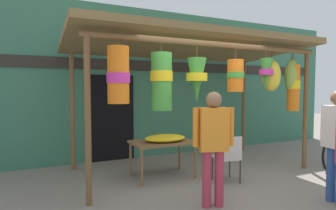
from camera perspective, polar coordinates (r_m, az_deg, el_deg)
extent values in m
plane|color=gray|center=(5.01, 8.33, -16.27)|extent=(30.00, 30.00, 0.00)
cube|color=#387056|center=(7.06, -3.37, 4.35)|extent=(11.76, 0.25, 3.61)
cube|color=#2D2823|center=(6.95, -2.93, 7.95)|extent=(10.59, 0.04, 0.24)
cube|color=black|center=(6.64, -11.62, -2.62)|extent=(1.10, 0.03, 2.00)
cylinder|color=brown|center=(4.12, -16.08, -3.15)|extent=(0.09, 0.09, 2.44)
cylinder|color=brown|center=(6.50, 26.29, -1.05)|extent=(0.09, 0.09, 2.44)
cylinder|color=brown|center=(6.03, -18.96, -1.20)|extent=(0.09, 0.09, 2.44)
cylinder|color=brown|center=(7.86, 15.20, -0.14)|extent=(0.09, 0.09, 2.44)
cylinder|color=brown|center=(5.01, 10.23, 12.05)|extent=(4.64, 0.10, 0.10)
cylinder|color=brown|center=(6.69, 0.43, 11.16)|extent=(4.64, 0.10, 0.10)
cube|color=olive|center=(5.84, 4.62, 12.02)|extent=(4.94, 2.44, 0.30)
cylinder|color=brown|center=(4.21, -10.19, 12.38)|extent=(0.01, 0.01, 0.10)
cylinder|color=orange|center=(4.16, -10.13, 6.04)|extent=(0.32, 0.32, 0.83)
cylinder|color=#D13399|center=(4.16, -10.12, 5.46)|extent=(0.34, 0.34, 0.15)
cylinder|color=brown|center=(4.53, -1.35, 11.52)|extent=(0.01, 0.01, 0.14)
cylinder|color=green|center=(4.49, -1.35, 4.79)|extent=(0.34, 0.34, 0.92)
cylinder|color=yellow|center=(4.49, -1.35, 5.92)|extent=(0.36, 0.36, 0.17)
cylinder|color=brown|center=(4.74, 5.92, 10.75)|extent=(0.01, 0.01, 0.20)
cone|color=green|center=(4.70, 5.89, 5.07)|extent=(0.33, 0.33, 0.74)
cylinder|color=yellow|center=(4.70, 5.89, 5.70)|extent=(0.35, 0.35, 0.13)
cylinder|color=brown|center=(5.24, 13.66, 10.03)|extent=(0.01, 0.01, 0.19)
cylinder|color=orange|center=(5.20, 13.60, 5.83)|extent=(0.29, 0.29, 0.58)
cylinder|color=green|center=(5.20, 13.61, 5.94)|extent=(0.31, 0.31, 0.10)
cylinder|color=brown|center=(5.72, 19.50, 9.64)|extent=(0.01, 0.01, 0.13)
cone|color=green|center=(5.69, 19.43, 5.94)|extent=(0.25, 0.25, 0.61)
cylinder|color=#D13399|center=(5.69, 19.44, 6.37)|extent=(0.27, 0.27, 0.11)
cylinder|color=brown|center=(6.32, 24.37, 8.49)|extent=(0.01, 0.01, 0.23)
cylinder|color=orange|center=(6.29, 24.24, 3.20)|extent=(0.24, 0.24, 0.94)
cylinder|color=yellow|center=(6.29, 24.25, 3.79)|extent=(0.26, 0.26, 0.17)
cylinder|color=#4C3D23|center=(6.30, 24.04, 9.06)|extent=(0.02, 0.02, 0.11)
ellipsoid|color=#89A842|center=(6.27, 23.95, 5.48)|extent=(0.30, 0.26, 0.68)
cylinder|color=#4C3D23|center=(5.92, 20.43, 9.37)|extent=(0.02, 0.02, 0.14)
ellipsoid|color=yellow|center=(5.89, 20.35, 5.68)|extent=(0.39, 0.33, 0.62)
cube|color=brown|center=(5.31, -1.14, -7.62)|extent=(1.16, 0.73, 0.04)
cylinder|color=brown|center=(4.91, -5.37, -12.67)|extent=(0.05, 0.05, 0.65)
cylinder|color=brown|center=(5.34, 5.56, -11.35)|extent=(0.05, 0.05, 0.65)
cylinder|color=brown|center=(5.49, -7.64, -10.97)|extent=(0.05, 0.05, 0.65)
cylinder|color=brown|center=(5.88, 2.37, -9.98)|extent=(0.05, 0.05, 0.65)
ellipsoid|color=yellow|center=(5.28, -0.59, -6.76)|extent=(0.79, 0.55, 0.13)
ellipsoid|color=red|center=(5.27, 0.86, -6.70)|extent=(0.36, 0.28, 0.09)
cube|color=beige|center=(5.22, 11.81, -10.46)|extent=(0.45, 0.45, 0.04)
cube|color=beige|center=(5.03, 12.87, -8.67)|extent=(0.40, 0.08, 0.40)
cylinder|color=#333338|center=(5.52, 12.48, -12.08)|extent=(0.03, 0.03, 0.44)
cylinder|color=#333338|center=(5.35, 9.08, -12.54)|extent=(0.03, 0.03, 0.44)
cylinder|color=#333338|center=(5.22, 14.55, -12.99)|extent=(0.03, 0.03, 0.44)
cylinder|color=#333338|center=(5.04, 11.01, -13.54)|extent=(0.03, 0.03, 0.44)
torus|color=black|center=(6.75, 30.23, -8.65)|extent=(0.70, 0.20, 0.71)
cylinder|color=navy|center=(6.90, 31.05, -5.22)|extent=(0.03, 0.03, 0.30)
cube|color=black|center=(6.88, 31.09, -3.90)|extent=(0.21, 0.12, 0.05)
cylinder|color=#B23347|center=(4.12, 7.94, -14.72)|extent=(0.13, 0.13, 0.81)
cylinder|color=#B23347|center=(4.16, 10.42, -14.53)|extent=(0.13, 0.13, 0.81)
cube|color=orange|center=(3.98, 9.28, -4.89)|extent=(0.45, 0.33, 0.61)
cylinder|color=orange|center=(3.91, 5.68, -4.55)|extent=(0.08, 0.08, 0.55)
cylinder|color=orange|center=(4.05, 12.76, -4.34)|extent=(0.08, 0.08, 0.55)
sphere|color=#896042|center=(3.94, 9.33, 1.09)|extent=(0.22, 0.22, 0.22)
cylinder|color=#2D5193|center=(4.92, 30.39, -12.07)|extent=(0.13, 0.13, 0.82)
cylinder|color=silver|center=(4.90, 29.25, -3.21)|extent=(0.08, 0.08, 0.55)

